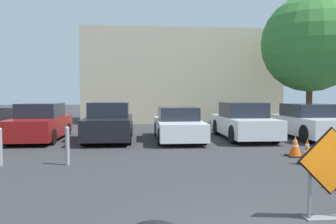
# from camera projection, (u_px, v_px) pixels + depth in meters

# --- Properties ---
(ground_plane) EXTENTS (96.00, 96.00, 0.00)m
(ground_plane) POSITION_uv_depth(u_px,v_px,m) (188.00, 139.00, 13.58)
(ground_plane) COLOR #333335
(road_closed_sign) EXTENTS (1.01, 0.20, 1.39)m
(road_closed_sign) POSITION_uv_depth(u_px,v_px,m) (330.00, 170.00, 4.81)
(road_closed_sign) COLOR black
(road_closed_sign) RESTS_ON ground_plane
(traffic_cone_third) EXTENTS (0.49, 0.49, 0.59)m
(traffic_cone_third) POSITION_uv_depth(u_px,v_px,m) (326.00, 163.00, 7.52)
(traffic_cone_third) COLOR black
(traffic_cone_third) RESTS_ON ground_plane
(traffic_cone_fourth) EXTENTS (0.39, 0.39, 0.71)m
(traffic_cone_fourth) POSITION_uv_depth(u_px,v_px,m) (307.00, 152.00, 8.65)
(traffic_cone_fourth) COLOR black
(traffic_cone_fourth) RESTS_ON ground_plane
(traffic_cone_fifth) EXTENTS (0.49, 0.49, 0.63)m
(traffic_cone_fifth) POSITION_uv_depth(u_px,v_px,m) (295.00, 146.00, 9.82)
(traffic_cone_fifth) COLOR black
(traffic_cone_fifth) RESTS_ON ground_plane
(parked_car_nearest) EXTENTS (1.79, 4.12, 1.50)m
(parked_car_nearest) POSITION_uv_depth(u_px,v_px,m) (40.00, 123.00, 13.26)
(parked_car_nearest) COLOR maroon
(parked_car_nearest) RESTS_ON ground_plane
(parked_car_second) EXTENTS (1.86, 4.10, 1.54)m
(parked_car_second) POSITION_uv_depth(u_px,v_px,m) (109.00, 123.00, 13.24)
(parked_car_second) COLOR black
(parked_car_second) RESTS_ON ground_plane
(parked_car_third) EXTENTS (1.81, 4.41, 1.35)m
(parked_car_third) POSITION_uv_depth(u_px,v_px,m) (178.00, 125.00, 13.39)
(parked_car_third) COLOR white
(parked_car_third) RESTS_ON ground_plane
(parked_car_fourth) EXTENTS (1.87, 4.38, 1.52)m
(parked_car_fourth) POSITION_uv_depth(u_px,v_px,m) (243.00, 122.00, 13.76)
(parked_car_fourth) COLOR silver
(parked_car_fourth) RESTS_ON ground_plane
(parked_car_fifth) EXTENTS (1.90, 4.37, 1.46)m
(parked_car_fifth) POSITION_uv_depth(u_px,v_px,m) (308.00, 122.00, 13.88)
(parked_car_fifth) COLOR silver
(parked_car_fifth) RESTS_ON ground_plane
(bollard_nearest) EXTENTS (0.12, 0.12, 1.02)m
(bollard_nearest) POSITION_uv_depth(u_px,v_px,m) (67.00, 145.00, 8.61)
(bollard_nearest) COLOR gray
(bollard_nearest) RESTS_ON ground_plane
(bollard_second) EXTENTS (0.12, 0.12, 1.00)m
(bollard_second) POSITION_uv_depth(u_px,v_px,m) (0.00, 146.00, 8.47)
(bollard_second) COLOR gray
(bollard_second) RESTS_ON ground_plane
(building_facade_backdrop) EXTENTS (12.92, 5.00, 6.09)m
(building_facade_backdrop) POSITION_uv_depth(u_px,v_px,m) (180.00, 78.00, 23.03)
(building_facade_backdrop) COLOR beige
(building_facade_backdrop) RESTS_ON ground_plane
(street_tree_behind_lot) EXTENTS (5.13, 5.13, 7.14)m
(street_tree_behind_lot) POSITION_uv_depth(u_px,v_px,m) (310.00, 44.00, 17.39)
(street_tree_behind_lot) COLOR #513823
(street_tree_behind_lot) RESTS_ON ground_plane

